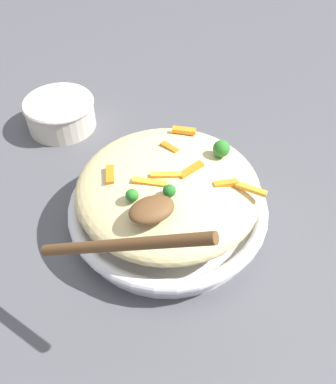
# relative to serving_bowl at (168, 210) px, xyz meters

# --- Properties ---
(ground_plane) EXTENTS (2.40, 2.40, 0.00)m
(ground_plane) POSITION_rel_serving_bowl_xyz_m (0.00, 0.00, -0.02)
(ground_plane) COLOR #4C4C51
(serving_bowl) EXTENTS (0.28, 0.28, 0.04)m
(serving_bowl) POSITION_rel_serving_bowl_xyz_m (0.00, 0.00, 0.00)
(serving_bowl) COLOR silver
(serving_bowl) RESTS_ON ground_plane
(pasta_mound) EXTENTS (0.25, 0.25, 0.06)m
(pasta_mound) POSITION_rel_serving_bowl_xyz_m (0.00, 0.00, 0.04)
(pasta_mound) COLOR #DBC689
(pasta_mound) RESTS_ON serving_bowl
(carrot_piece_0) EXTENTS (0.03, 0.02, 0.01)m
(carrot_piece_0) POSITION_rel_serving_bowl_xyz_m (0.06, -0.05, 0.07)
(carrot_piece_0) COLOR orange
(carrot_piece_0) RESTS_ON pasta_mound
(carrot_piece_1) EXTENTS (0.04, 0.03, 0.01)m
(carrot_piece_1) POSITION_rel_serving_bowl_xyz_m (-0.03, -0.01, 0.08)
(carrot_piece_1) COLOR orange
(carrot_piece_1) RESTS_ON pasta_mound
(carrot_piece_2) EXTENTS (0.03, 0.03, 0.01)m
(carrot_piece_2) POSITION_rel_serving_bowl_xyz_m (0.06, 0.07, 0.07)
(carrot_piece_2) COLOR orange
(carrot_piece_2) RESTS_ON pasta_mound
(carrot_piece_3) EXTENTS (0.02, 0.03, 0.01)m
(carrot_piece_3) POSITION_rel_serving_bowl_xyz_m (0.02, 0.04, 0.07)
(carrot_piece_3) COLOR orange
(carrot_piece_3) RESTS_ON pasta_mound
(carrot_piece_4) EXTENTS (0.04, 0.02, 0.01)m
(carrot_piece_4) POSITION_rel_serving_bowl_xyz_m (-0.01, -0.01, 0.08)
(carrot_piece_4) COLOR orange
(carrot_piece_4) RESTS_ON pasta_mound
(carrot_piece_5) EXTENTS (0.03, 0.04, 0.01)m
(carrot_piece_5) POSITION_rel_serving_bowl_xyz_m (0.08, -0.07, 0.07)
(carrot_piece_5) COLOR orange
(carrot_piece_5) RESTS_ON pasta_mound
(carrot_piece_6) EXTENTS (0.02, 0.03, 0.01)m
(carrot_piece_6) POSITION_rel_serving_bowl_xyz_m (-0.07, 0.03, 0.07)
(carrot_piece_6) COLOR orange
(carrot_piece_6) RESTS_ON pasta_mound
(carrot_piece_7) EXTENTS (0.04, 0.02, 0.01)m
(carrot_piece_7) POSITION_rel_serving_bowl_xyz_m (0.03, -0.01, 0.08)
(carrot_piece_7) COLOR orange
(carrot_piece_7) RESTS_ON pasta_mound
(broccoli_floret_0) EXTENTS (0.02, 0.02, 0.03)m
(broccoli_floret_0) POSITION_rel_serving_bowl_xyz_m (0.08, 0.00, 0.08)
(broccoli_floret_0) COLOR #296820
(broccoli_floret_0) RESTS_ON pasta_mound
(broccoli_floret_1) EXTENTS (0.02, 0.02, 0.02)m
(broccoli_floret_1) POSITION_rel_serving_bowl_xyz_m (-0.02, -0.04, 0.08)
(broccoli_floret_1) COLOR #205B1C
(broccoli_floret_1) RESTS_ON pasta_mound
(broccoli_floret_2) EXTENTS (0.02, 0.02, 0.02)m
(broccoli_floret_2) POSITION_rel_serving_bowl_xyz_m (-0.06, -0.02, 0.08)
(broccoli_floret_2) COLOR #296820
(broccoli_floret_2) RESTS_ON pasta_mound
(serving_spoon) EXTENTS (0.16, 0.15, 0.11)m
(serving_spoon) POSITION_rel_serving_bowl_xyz_m (-0.08, -0.08, 0.10)
(serving_spoon) COLOR brown
(serving_spoon) RESTS_ON pasta_mound
(companion_bowl) EXTENTS (0.13, 0.13, 0.05)m
(companion_bowl) POSITION_rel_serving_bowl_xyz_m (-0.07, 0.29, 0.01)
(companion_bowl) COLOR beige
(companion_bowl) RESTS_ON ground_plane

